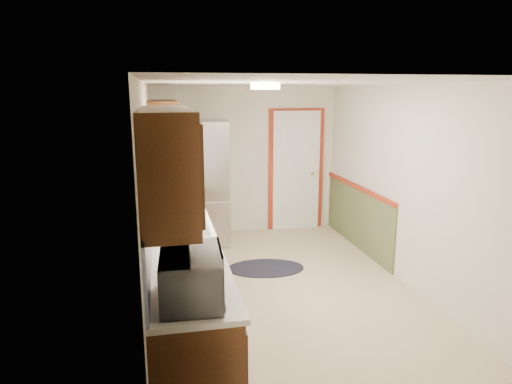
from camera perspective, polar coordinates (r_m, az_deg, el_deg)
name	(u,v)px	position (r m, az deg, el deg)	size (l,w,h in m)	color
room_shell	(287,193)	(5.13, 3.88, -0.06)	(3.20, 5.20, 2.52)	#C3AE89
kitchen_run	(178,241)	(4.77, -9.74, -6.06)	(0.63, 4.00, 2.20)	#371D0C
back_wall_trim	(309,180)	(7.55, 6.59, 1.54)	(1.12, 2.30, 2.08)	maroon
ceiling_fixture	(265,86)	(4.74, 1.17, 13.07)	(0.30, 0.30, 0.06)	#FFD88C
microwave	(192,271)	(3.10, -8.04, -9.77)	(0.61, 0.34, 0.41)	white
refrigerator	(203,183)	(7.03, -6.67, 1.17)	(0.85, 0.82, 1.89)	#B7B7BC
rug	(266,268)	(6.16, 1.22, -9.48)	(1.02, 0.66, 0.01)	black
cooktop	(178,204)	(5.73, -9.76, -1.44)	(0.49, 0.58, 0.02)	black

